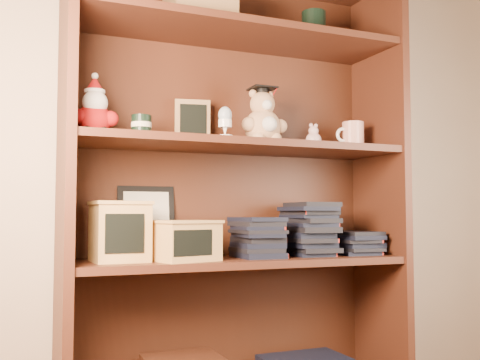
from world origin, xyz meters
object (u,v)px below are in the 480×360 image
Objects in this scene: grad_teddy_bear at (263,122)px; treats_box at (120,231)px; teacher_mug at (353,136)px; bookcase at (234,192)px.

grad_teddy_bear is 0.63m from treats_box.
teacher_mug is 0.61× the size of treats_box.
treats_box is at bearing -179.95° from teacher_mug.
bookcase is 7.61× the size of grad_teddy_bear.
bookcase is at bearing 147.46° from grad_teddy_bear.
teacher_mug is at bearing 0.96° from grad_teddy_bear.
grad_teddy_bear is (0.09, -0.06, 0.25)m from bookcase.
grad_teddy_bear is at bearing -179.04° from teacher_mug.
treats_box is (-0.88, -0.00, -0.35)m from teacher_mug.
teacher_mug is at bearing 0.05° from treats_box.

